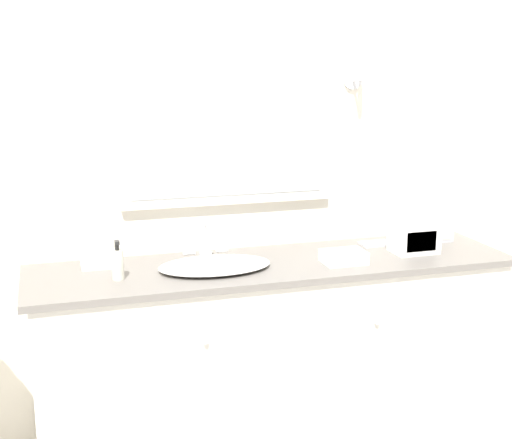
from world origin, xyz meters
The scene contains 9 objects.
wall_back centered at (0.00, 0.59, 1.28)m, with size 8.00×0.18×2.55m.
vanity_counter centered at (0.00, 0.28, 0.45)m, with size 2.16×0.57×0.90m.
sink_basin centered at (-0.28, 0.26, 0.92)m, with size 0.49×0.36×0.18m.
soap_bottle centered at (-0.69, 0.23, 0.97)m, with size 0.05×0.05×0.17m.
appliance_box centered at (0.67, 0.25, 0.97)m, with size 0.21×0.14×0.14m.
picture_frame centered at (0.90, 0.36, 0.96)m, with size 0.11×0.01×0.12m.
hand_towel_near_sink centered at (0.29, 0.18, 0.93)m, with size 0.19×0.14×0.05m.
hand_towel_far_corner centered at (-0.75, 0.44, 0.93)m, with size 0.16×0.12×0.05m.
metal_tray centered at (0.57, 0.42, 0.91)m, with size 0.15×0.10×0.01m.
Camera 1 is at (-0.96, -2.60, 1.80)m, focal length 50.00 mm.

